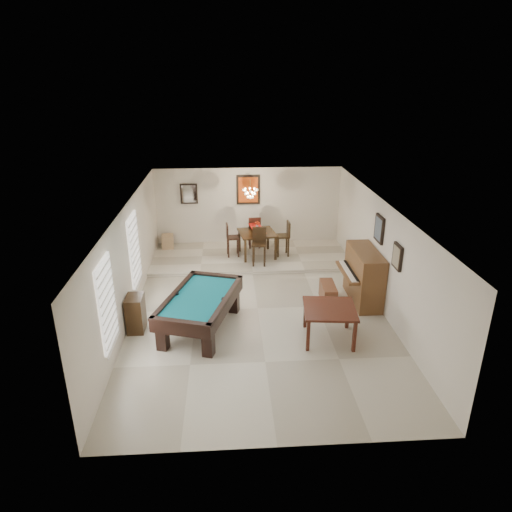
{
  "coord_description": "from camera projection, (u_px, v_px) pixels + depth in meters",
  "views": [
    {
      "loc": [
        -0.69,
        -9.91,
        5.38
      ],
      "look_at": [
        0.0,
        0.6,
        1.15
      ],
      "focal_mm": 32.0,
      "sensor_mm": 36.0,
      "label": 1
    }
  ],
  "objects": [
    {
      "name": "dining_chair_south",
      "position": [
        259.0,
        247.0,
        13.3
      ],
      "size": [
        0.45,
        0.45,
        1.1
      ],
      "primitive_type": null,
      "rotation": [
        0.0,
        0.0,
        -0.11
      ],
      "color": "black",
      "rests_on": "dining_step"
    },
    {
      "name": "square_table",
      "position": [
        329.0,
        323.0,
        9.81
      ],
      "size": [
        1.2,
        1.2,
        0.76
      ],
      "primitive_type": null,
      "rotation": [
        0.0,
        0.0,
        -0.1
      ],
      "color": "#37160D",
      "rests_on": "ground_plane"
    },
    {
      "name": "dining_step",
      "position": [
        250.0,
        257.0,
        14.21
      ],
      "size": [
        6.0,
        2.5,
        0.12
      ],
      "primitive_type": "cube",
      "color": "beige",
      "rests_on": "ground_plane"
    },
    {
      "name": "piano_bench",
      "position": [
        328.0,
        293.0,
        11.47
      ],
      "size": [
        0.36,
        0.86,
        0.47
      ],
      "primitive_type": "cube",
      "rotation": [
        0.0,
        0.0,
        -0.04
      ],
      "color": "brown",
      "rests_on": "ground_plane"
    },
    {
      "name": "right_picture_lower",
      "position": [
        397.0,
        257.0,
        9.84
      ],
      "size": [
        0.06,
        0.45,
        0.55
      ],
      "primitive_type": "cube",
      "color": "gray",
      "rests_on": "wall_right"
    },
    {
      "name": "upright_piano",
      "position": [
        358.0,
        276.0,
        11.37
      ],
      "size": [
        0.91,
        1.62,
        1.35
      ],
      "primitive_type": null,
      "color": "brown",
      "rests_on": "ground_plane"
    },
    {
      "name": "window_left_rear",
      "position": [
        134.0,
        249.0,
        11.08
      ],
      "size": [
        0.06,
        1.0,
        1.7
      ],
      "primitive_type": "cube",
      "color": "white",
      "rests_on": "wall_left"
    },
    {
      "name": "window_left_front",
      "position": [
        107.0,
        303.0,
        8.49
      ],
      "size": [
        0.06,
        1.0,
        1.7
      ],
      "primitive_type": "cube",
      "color": "white",
      "rests_on": "wall_left"
    },
    {
      "name": "wall_back",
      "position": [
        248.0,
        207.0,
        14.91
      ],
      "size": [
        6.0,
        0.04,
        2.6
      ],
      "primitive_type": "cube",
      "color": "silver",
      "rests_on": "ground_plane"
    },
    {
      "name": "dining_chair_east",
      "position": [
        282.0,
        239.0,
        14.0
      ],
      "size": [
        0.42,
        0.42,
        1.08
      ],
      "primitive_type": null,
      "rotation": [
        0.0,
        0.0,
        -1.51
      ],
      "color": "black",
      "rests_on": "dining_step"
    },
    {
      "name": "apothecary_chest",
      "position": [
        136.0,
        313.0,
        10.14
      ],
      "size": [
        0.37,
        0.55,
        0.83
      ],
      "primitive_type": "cube",
      "color": "black",
      "rests_on": "ground_plane"
    },
    {
      "name": "pool_table",
      "position": [
        201.0,
        313.0,
        10.19
      ],
      "size": [
        1.95,
        2.68,
        0.8
      ],
      "primitive_type": null,
      "rotation": [
        0.0,
        0.0,
        -0.3
      ],
      "color": "black",
      "rests_on": "ground_plane"
    },
    {
      "name": "wall_left",
      "position": [
        129.0,
        263.0,
        10.56
      ],
      "size": [
        0.04,
        9.0,
        2.6
      ],
      "primitive_type": "cube",
      "color": "silver",
      "rests_on": "ground_plane"
    },
    {
      "name": "chandelier",
      "position": [
        250.0,
        190.0,
        13.37
      ],
      "size": [
        0.44,
        0.44,
        0.6
      ],
      "primitive_type": null,
      "color": "#FFE5B2",
      "rests_on": "ceiling"
    },
    {
      "name": "ground_plane",
      "position": [
        258.0,
        309.0,
        11.23
      ],
      "size": [
        6.0,
        9.0,
        0.02
      ],
      "primitive_type": "cube",
      "color": "beige"
    },
    {
      "name": "flower_vase",
      "position": [
        257.0,
        225.0,
        13.8
      ],
      "size": [
        0.13,
        0.13,
        0.22
      ],
      "primitive_type": null,
      "rotation": [
        0.0,
        0.0,
        0.05
      ],
      "color": "#B7290F",
      "rests_on": "dining_table"
    },
    {
      "name": "back_painting",
      "position": [
        248.0,
        190.0,
        14.64
      ],
      "size": [
        0.75,
        0.06,
        0.95
      ],
      "primitive_type": "cube",
      "color": "#D84C14",
      "rests_on": "wall_back"
    },
    {
      "name": "ceiling",
      "position": [
        258.0,
        206.0,
        10.25
      ],
      "size": [
        6.0,
        9.0,
        0.04
      ],
      "primitive_type": "cube",
      "color": "white",
      "rests_on": "wall_back"
    },
    {
      "name": "wall_front",
      "position": [
        279.0,
        378.0,
        6.57
      ],
      "size": [
        6.0,
        0.04,
        2.6
      ],
      "primitive_type": "cube",
      "color": "silver",
      "rests_on": "ground_plane"
    },
    {
      "name": "back_mirror",
      "position": [
        189.0,
        194.0,
        14.57
      ],
      "size": [
        0.55,
        0.06,
        0.65
      ],
      "primitive_type": "cube",
      "color": "white",
      "rests_on": "wall_back"
    },
    {
      "name": "dining_chair_west",
      "position": [
        233.0,
        240.0,
        13.97
      ],
      "size": [
        0.41,
        0.41,
        1.02
      ],
      "primitive_type": null,
      "rotation": [
        0.0,
        0.0,
        1.64
      ],
      "color": "black",
      "rests_on": "dining_step"
    },
    {
      "name": "wall_right",
      "position": [
        382.0,
        256.0,
        10.92
      ],
      "size": [
        0.04,
        9.0,
        2.6
      ],
      "primitive_type": "cube",
      "color": "silver",
      "rests_on": "ground_plane"
    },
    {
      "name": "dining_table",
      "position": [
        257.0,
        242.0,
        14.01
      ],
      "size": [
        1.22,
        1.22,
        0.88
      ],
      "primitive_type": null,
      "rotation": [
        0.0,
        0.0,
        0.16
      ],
      "color": "black",
      "rests_on": "dining_step"
    },
    {
      "name": "right_picture_upper",
      "position": [
        379.0,
        229.0,
        10.97
      ],
      "size": [
        0.06,
        0.55,
        0.65
      ],
      "primitive_type": "cube",
      "color": "slate",
      "rests_on": "wall_right"
    },
    {
      "name": "dining_chair_north",
      "position": [
        254.0,
        232.0,
        14.68
      ],
      "size": [
        0.39,
        0.39,
        1.04
      ],
      "primitive_type": null,
      "rotation": [
        0.0,
        0.0,
        3.17
      ],
      "color": "black",
      "rests_on": "dining_step"
    },
    {
      "name": "corner_bench",
      "position": [
        168.0,
        241.0,
        14.74
      ],
      "size": [
        0.4,
        0.49,
        0.41
      ],
      "primitive_type": "cube",
      "rotation": [
        0.0,
        0.0,
        0.09
      ],
      "color": "tan",
      "rests_on": "dining_step"
    }
  ]
}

